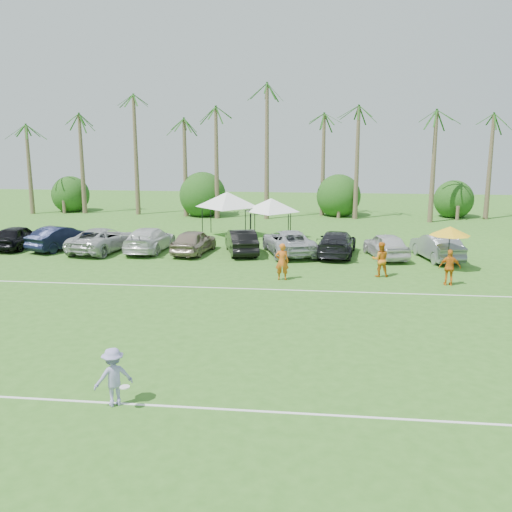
# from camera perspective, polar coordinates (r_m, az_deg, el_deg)

# --- Properties ---
(ground) EXTENTS (120.00, 120.00, 0.00)m
(ground) POSITION_cam_1_polar(r_m,az_deg,el_deg) (14.42, -13.53, -17.85)
(ground) COLOR #366C20
(ground) RESTS_ON ground
(field_lines) EXTENTS (80.00, 12.10, 0.01)m
(field_lines) POSITION_cam_1_polar(r_m,az_deg,el_deg) (21.41, -6.16, -7.40)
(field_lines) COLOR white
(field_lines) RESTS_ON ground
(palm_tree_0) EXTENTS (2.40, 2.40, 8.90)m
(palm_tree_0) POSITION_cam_1_polar(r_m,az_deg,el_deg) (56.35, -21.94, 11.58)
(palm_tree_0) COLOR brown
(palm_tree_0) RESTS_ON ground
(palm_tree_1) EXTENTS (2.40, 2.40, 9.90)m
(palm_tree_1) POSITION_cam_1_polar(r_m,az_deg,el_deg) (54.18, -17.25, 12.84)
(palm_tree_1) COLOR brown
(palm_tree_1) RESTS_ON ground
(palm_tree_2) EXTENTS (2.40, 2.40, 10.90)m
(palm_tree_2) POSITION_cam_1_polar(r_m,az_deg,el_deg) (52.41, -12.15, 14.09)
(palm_tree_2) COLOR brown
(palm_tree_2) RESTS_ON ground
(palm_tree_3) EXTENTS (2.40, 2.40, 11.90)m
(palm_tree_3) POSITION_cam_1_polar(r_m,az_deg,el_deg) (51.33, -7.80, 15.24)
(palm_tree_3) COLOR brown
(palm_tree_3) RESTS_ON ground
(palm_tree_4) EXTENTS (2.40, 2.40, 8.90)m
(palm_tree_4) POSITION_cam_1_polar(r_m,az_deg,el_deg) (50.41, -3.20, 12.45)
(palm_tree_4) COLOR brown
(palm_tree_4) RESTS_ON ground
(palm_tree_5) EXTENTS (2.40, 2.40, 9.90)m
(palm_tree_5) POSITION_cam_1_polar(r_m,az_deg,el_deg) (49.90, 1.44, 13.47)
(palm_tree_5) COLOR brown
(palm_tree_5) RESTS_ON ground
(palm_tree_6) EXTENTS (2.40, 2.40, 10.90)m
(palm_tree_6) POSITION_cam_1_polar(r_m,az_deg,el_deg) (49.72, 6.19, 14.41)
(palm_tree_6) COLOR brown
(palm_tree_6) RESTS_ON ground
(palm_tree_7) EXTENTS (2.40, 2.40, 11.90)m
(palm_tree_7) POSITION_cam_1_polar(r_m,az_deg,el_deg) (49.87, 10.98, 15.23)
(palm_tree_7) COLOR brown
(palm_tree_7) RESTS_ON ground
(palm_tree_8) EXTENTS (2.40, 2.40, 8.90)m
(palm_tree_8) POSITION_cam_1_polar(r_m,az_deg,el_deg) (50.37, 16.67, 11.98)
(palm_tree_8) COLOR brown
(palm_tree_8) RESTS_ON ground
(palm_tree_9) EXTENTS (2.40, 2.40, 9.90)m
(palm_tree_9) POSITION_cam_1_polar(r_m,az_deg,el_deg) (51.46, 22.35, 12.56)
(palm_tree_9) COLOR brown
(palm_tree_9) RESTS_ON ground
(bush_tree_0) EXTENTS (4.00, 4.00, 4.00)m
(bush_tree_0) POSITION_cam_1_polar(r_m,az_deg,el_deg) (56.15, -18.30, 6.02)
(bush_tree_0) COLOR brown
(bush_tree_0) RESTS_ON ground
(bush_tree_1) EXTENTS (4.00, 4.00, 4.00)m
(bush_tree_1) POSITION_cam_1_polar(r_m,az_deg,el_deg) (52.04, -5.12, 6.14)
(bush_tree_1) COLOR brown
(bush_tree_1) RESTS_ON ground
(bush_tree_2) EXTENTS (4.00, 4.00, 4.00)m
(bush_tree_2) POSITION_cam_1_polar(r_m,az_deg,el_deg) (50.97, 8.28, 5.94)
(bush_tree_2) COLOR brown
(bush_tree_2) RESTS_ON ground
(bush_tree_3) EXTENTS (4.00, 4.00, 4.00)m
(bush_tree_3) POSITION_cam_1_polar(r_m,az_deg,el_deg) (52.21, 19.36, 5.53)
(bush_tree_3) COLOR brown
(bush_tree_3) RESTS_ON ground
(sideline_player_a) EXTENTS (0.70, 0.48, 1.86)m
(sideline_player_a) POSITION_cam_1_polar(r_m,az_deg,el_deg) (28.34, 2.62, -0.56)
(sideline_player_a) COLOR #D15B17
(sideline_player_a) RESTS_ON ground
(sideline_player_b) EXTENTS (0.92, 0.74, 1.79)m
(sideline_player_b) POSITION_cam_1_polar(r_m,az_deg,el_deg) (29.64, 12.33, -0.33)
(sideline_player_b) COLOR orange
(sideline_player_b) RESTS_ON ground
(sideline_player_c) EXTENTS (1.03, 0.44, 1.75)m
(sideline_player_c) POSITION_cam_1_polar(r_m,az_deg,el_deg) (28.82, 18.80, -1.10)
(sideline_player_c) COLOR orange
(sideline_player_c) RESTS_ON ground
(canopy_tent_left) EXTENTS (4.58, 4.58, 3.71)m
(canopy_tent_left) POSITION_cam_1_polar(r_m,az_deg,el_deg) (40.19, -2.91, 6.42)
(canopy_tent_left) COLOR black
(canopy_tent_left) RESTS_ON ground
(canopy_tent_right) EXTENTS (4.02, 4.02, 3.26)m
(canopy_tent_right) POSITION_cam_1_polar(r_m,az_deg,el_deg) (39.66, 1.52, 5.79)
(canopy_tent_right) COLOR black
(canopy_tent_right) RESTS_ON ground
(market_umbrella) EXTENTS (2.14, 2.14, 2.38)m
(market_umbrella) POSITION_cam_1_polar(r_m,az_deg,el_deg) (31.75, 18.84, 2.39)
(market_umbrella) COLOR black
(market_umbrella) RESTS_ON ground
(frisbee_player) EXTENTS (1.19, 1.07, 1.61)m
(frisbee_player) POSITION_cam_1_polar(r_m,az_deg,el_deg) (15.94, -14.07, -11.65)
(frisbee_player) COLOR #958FCB
(frisbee_player) RESTS_ON ground
(parked_car_0) EXTENTS (1.76, 4.36, 1.48)m
(parked_car_0) POSITION_cam_1_polar(r_m,az_deg,el_deg) (39.32, -22.72, 1.79)
(parked_car_0) COLOR black
(parked_car_0) RESTS_ON ground
(parked_car_1) EXTENTS (3.06, 4.76, 1.48)m
(parked_car_1) POSITION_cam_1_polar(r_m,az_deg,el_deg) (38.01, -18.93, 1.75)
(parked_car_1) COLOR black
(parked_car_1) RESTS_ON ground
(parked_car_2) EXTENTS (3.31, 5.67, 1.48)m
(parked_car_2) POSITION_cam_1_polar(r_m,az_deg,el_deg) (36.55, -15.09, 1.60)
(parked_car_2) COLOR #ABACAD
(parked_car_2) RESTS_ON ground
(parked_car_3) EXTENTS (2.33, 5.21, 1.48)m
(parked_car_3) POSITION_cam_1_polar(r_m,az_deg,el_deg) (35.97, -10.59, 1.64)
(parked_car_3) COLOR silver
(parked_car_3) RESTS_ON ground
(parked_car_4) EXTENTS (2.32, 4.55, 1.48)m
(parked_car_4) POSITION_cam_1_polar(r_m,az_deg,el_deg) (34.89, -6.24, 1.46)
(parked_car_4) COLOR gray
(parked_car_4) RESTS_ON ground
(parked_car_5) EXTENTS (2.73, 4.76, 1.48)m
(parked_car_5) POSITION_cam_1_polar(r_m,az_deg,el_deg) (34.69, -1.49, 1.47)
(parked_car_5) COLOR black
(parked_car_5) RESTS_ON ground
(parked_car_6) EXTENTS (3.93, 5.82, 1.48)m
(parked_car_6) POSITION_cam_1_polar(r_m,az_deg,el_deg) (34.51, 3.27, 1.40)
(parked_car_6) COLOR #ABADB2
(parked_car_6) RESTS_ON ground
(parked_car_7) EXTENTS (2.68, 5.32, 1.48)m
(parked_car_7) POSITION_cam_1_polar(r_m,az_deg,el_deg) (34.45, 8.05, 1.28)
(parked_car_7) COLOR black
(parked_car_7) RESTS_ON ground
(parked_car_8) EXTENTS (2.68, 4.63, 1.48)m
(parked_car_8) POSITION_cam_1_polar(r_m,az_deg,el_deg) (34.32, 12.86, 1.05)
(parked_car_8) COLOR silver
(parked_car_8) RESTS_ON ground
(parked_car_9) EXTENTS (2.55, 4.74, 1.48)m
(parked_car_9) POSITION_cam_1_polar(r_m,az_deg,el_deg) (34.61, 17.62, 0.87)
(parked_car_9) COLOR gray
(parked_car_9) RESTS_ON ground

